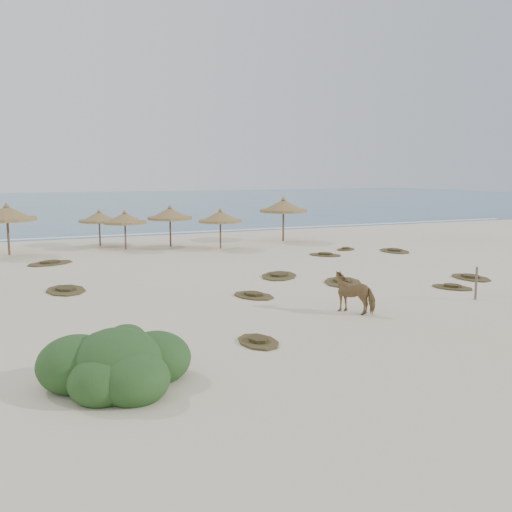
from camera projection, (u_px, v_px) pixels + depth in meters
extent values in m
plane|color=beige|center=(340.00, 302.00, 21.18)|extent=(160.00, 160.00, 0.00)
cube|color=#2C5885|center=(84.00, 203.00, 89.14)|extent=(200.00, 100.00, 0.01)
cube|color=white|center=(163.00, 233.00, 44.74)|extent=(70.00, 0.60, 0.01)
cylinder|color=brown|center=(8.00, 235.00, 32.99)|extent=(0.13, 0.13, 2.29)
cylinder|color=olive|center=(7.00, 219.00, 32.86)|extent=(3.55, 3.55, 0.20)
cone|color=olive|center=(7.00, 213.00, 32.80)|extent=(3.43, 3.43, 0.82)
cone|color=olive|center=(6.00, 204.00, 32.73)|extent=(0.39, 0.39, 0.24)
cylinder|color=brown|center=(100.00, 232.00, 36.98)|extent=(0.10, 0.10, 1.80)
cylinder|color=olive|center=(99.00, 221.00, 36.87)|extent=(3.22, 3.22, 0.15)
cone|color=olive|center=(99.00, 217.00, 36.82)|extent=(3.11, 3.11, 0.64)
cone|color=olive|center=(99.00, 211.00, 36.77)|extent=(0.31, 0.31, 0.19)
cylinder|color=brown|center=(125.00, 235.00, 35.45)|extent=(0.11, 0.11, 1.85)
cylinder|color=olive|center=(125.00, 222.00, 35.33)|extent=(3.35, 3.35, 0.16)
cone|color=olive|center=(125.00, 218.00, 35.29)|extent=(3.24, 3.24, 0.66)
cone|color=olive|center=(125.00, 211.00, 35.23)|extent=(0.32, 0.32, 0.19)
cylinder|color=brown|center=(170.00, 231.00, 36.79)|extent=(0.12, 0.12, 2.02)
cylinder|color=olive|center=(170.00, 218.00, 36.67)|extent=(3.30, 3.30, 0.17)
cone|color=olive|center=(170.00, 213.00, 36.62)|extent=(3.19, 3.19, 0.72)
cone|color=olive|center=(170.00, 206.00, 36.56)|extent=(0.35, 0.35, 0.21)
cylinder|color=brown|center=(220.00, 233.00, 35.86)|extent=(0.11, 0.11, 1.91)
cylinder|color=olive|center=(220.00, 221.00, 35.74)|extent=(3.56, 3.56, 0.16)
cone|color=olive|center=(220.00, 216.00, 35.70)|extent=(3.44, 3.44, 0.68)
cone|color=olive|center=(220.00, 210.00, 35.64)|extent=(0.33, 0.33, 0.20)
cylinder|color=brown|center=(283.00, 225.00, 39.65)|extent=(0.13, 0.13, 2.32)
cylinder|color=olive|center=(283.00, 211.00, 39.51)|extent=(3.51, 3.51, 0.20)
cone|color=olive|center=(283.00, 205.00, 39.45)|extent=(3.40, 3.40, 0.83)
cone|color=olive|center=(283.00, 198.00, 39.38)|extent=(0.40, 0.40, 0.24)
imported|color=olive|center=(355.00, 293.00, 19.59)|extent=(1.51, 1.75, 1.36)
cylinder|color=#64594B|center=(476.00, 283.00, 21.50)|extent=(0.12, 0.12, 1.26)
ellipsoid|color=#2F5524|center=(117.00, 363.00, 12.69)|extent=(2.08, 2.08, 1.56)
ellipsoid|color=#2F5524|center=(156.00, 358.00, 13.36)|extent=(1.67, 1.67, 1.25)
ellipsoid|color=#2F5524|center=(77.00, 365.00, 12.75)|extent=(1.77, 1.77, 1.33)
ellipsoid|color=#2F5524|center=(134.00, 379.00, 12.14)|extent=(1.56, 1.56, 1.17)
ellipsoid|color=#2F5524|center=(102.00, 381.00, 12.08)|extent=(1.46, 1.46, 1.09)
ellipsoid|color=#2F5524|center=(137.00, 356.00, 13.82)|extent=(1.25, 1.25, 0.94)
ellipsoid|color=#2F5524|center=(126.00, 340.00, 13.24)|extent=(0.94, 0.94, 0.70)
ellipsoid|color=#2F5524|center=(102.00, 346.00, 12.60)|extent=(0.83, 0.83, 0.62)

